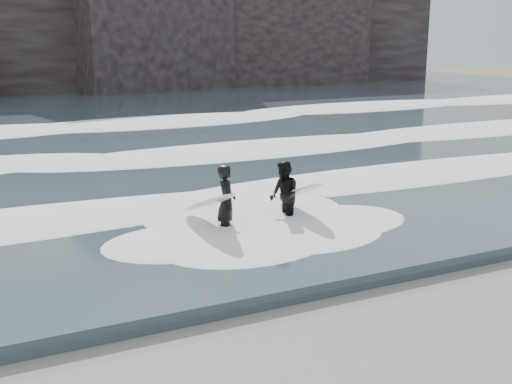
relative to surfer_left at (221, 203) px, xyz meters
The scene contains 8 objects.
ground 6.94m from the surfer_left, 86.51° to the right, with size 120.00×120.00×0.00m, color olive.
sea 22.14m from the surfer_left, 88.91° to the left, with size 90.00×52.00×0.30m, color #2D3D44.
headland 39.35m from the surfer_left, 89.39° to the left, with size 70.00×9.00×10.00m, color black.
foam_near 2.22m from the surfer_left, 78.84° to the left, with size 60.00×3.20×0.20m, color white.
foam_mid 9.15m from the surfer_left, 87.37° to the left, with size 60.00×4.00×0.24m, color white.
foam_far 18.14m from the surfer_left, 88.68° to the left, with size 60.00×4.80×0.30m, color white.
surfer_left is the anchor object (origin of this frame).
surfer_right 1.71m from the surfer_left, ahead, with size 1.13×2.10×1.63m.
Camera 1 is at (-5.79, -5.85, 4.53)m, focal length 45.00 mm.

